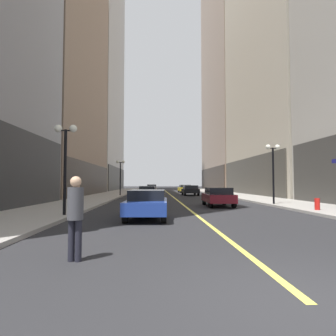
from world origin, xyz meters
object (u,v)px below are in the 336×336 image
at_px(street_lamp_left_near, 65,149).
at_px(street_lamp_right_mid, 273,161).
at_px(car_yellow, 185,188).
at_px(street_lamp_left_far, 120,170).
at_px(car_black, 190,190).
at_px(car_silver, 152,188).
at_px(pedestrian_with_orange_bag, 75,211).
at_px(car_blue, 147,203).
at_px(car_maroon, 218,196).
at_px(car_grey, 147,192).
at_px(pedestrian_in_red_jacket, 76,204).
at_px(fire_hydrant_right, 317,205).

bearing_deg(street_lamp_left_near, street_lamp_right_mid, 27.16).
relative_size(car_yellow, street_lamp_left_far, 1.03).
height_order(car_black, street_lamp_right_mid, street_lamp_right_mid).
distance_m(car_black, street_lamp_right_mid, 18.19).
relative_size(car_silver, pedestrian_with_orange_bag, 2.71).
relative_size(car_blue, street_lamp_left_near, 0.98).
bearing_deg(street_lamp_right_mid, street_lamp_left_near, -152.84).
relative_size(car_silver, street_lamp_left_far, 1.10).
xyz_separation_m(pedestrian_with_orange_bag, street_lamp_left_far, (-2.57, 29.39, 2.20)).
height_order(car_maroon, street_lamp_left_far, street_lamp_left_far).
distance_m(pedestrian_with_orange_bag, street_lamp_right_mid, 17.60).
bearing_deg(car_grey, street_lamp_left_far, 120.52).
bearing_deg(car_silver, car_maroon, -82.03).
bearing_deg(street_lamp_right_mid, car_yellow, 97.13).
distance_m(pedestrian_in_red_jacket, fire_hydrant_right, 13.09).
bearing_deg(car_grey, street_lamp_right_mid, -45.05).
relative_size(street_lamp_left_near, street_lamp_left_far, 1.00).
relative_size(car_black, street_lamp_right_mid, 0.95).
distance_m(car_maroon, car_silver, 36.33).
xyz_separation_m(car_maroon, street_lamp_left_far, (-8.71, 15.49, 2.54)).
relative_size(pedestrian_with_orange_bag, street_lamp_right_mid, 0.41).
bearing_deg(street_lamp_left_near, car_maroon, 35.98).
height_order(street_lamp_left_near, street_lamp_right_mid, same).
bearing_deg(car_blue, car_yellow, 81.25).
relative_size(car_maroon, pedestrian_with_orange_bag, 2.29).
bearing_deg(car_grey, car_blue, -88.53).
bearing_deg(car_yellow, car_blue, -98.75).
relative_size(pedestrian_in_red_jacket, street_lamp_right_mid, 0.37).
distance_m(car_grey, pedestrian_in_red_jacket, 20.02).
bearing_deg(car_grey, street_lamp_left_near, -102.37).
xyz_separation_m(car_blue, car_black, (5.03, 24.52, 0.00)).
xyz_separation_m(car_maroon, pedestrian_in_red_jacket, (-7.07, -10.36, 0.24)).
bearing_deg(street_lamp_left_near, car_grey, 77.63).
distance_m(car_grey, street_lamp_left_near, 16.47).
bearing_deg(car_black, street_lamp_left_far, -165.23).
distance_m(street_lamp_right_mid, fire_hydrant_right, 5.51).
height_order(pedestrian_with_orange_bag, fire_hydrant_right, pedestrian_with_orange_bag).
height_order(car_silver, street_lamp_left_near, street_lamp_left_near).
relative_size(car_grey, pedestrian_with_orange_bag, 2.63).
bearing_deg(car_yellow, car_silver, 126.25).
height_order(car_yellow, street_lamp_left_near, street_lamp_left_near).
distance_m(car_yellow, street_lamp_left_far, 16.04).
bearing_deg(street_lamp_left_near, pedestrian_with_orange_bag, -71.28).
bearing_deg(car_maroon, car_grey, 118.60).
bearing_deg(street_lamp_left_near, car_black, 69.72).
distance_m(pedestrian_with_orange_bag, fire_hydrant_right, 14.32).
height_order(car_blue, car_silver, same).
distance_m(car_maroon, pedestrian_in_red_jacket, 12.54).
bearing_deg(fire_hydrant_right, car_grey, 125.00).
height_order(car_silver, pedestrian_in_red_jacket, pedestrian_in_red_jacket).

